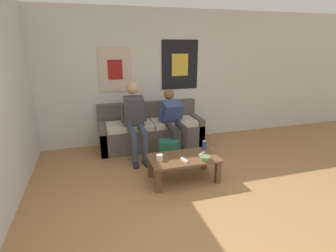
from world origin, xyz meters
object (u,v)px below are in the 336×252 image
couch (151,131)px  game_controller_near_right (202,154)px  drink_can_blue (204,145)px  coffee_table (183,161)px  pillar_candle (160,157)px  game_controller_near_left (184,160)px  person_seated_adult (135,117)px  backpack (169,151)px  ceramic_bowl (205,158)px  person_seated_teen (173,119)px

couch → game_controller_near_right: bearing=-73.2°
drink_can_blue → coffee_table: bearing=-152.6°
couch → pillar_candle: (-0.21, -1.44, 0.10)m
game_controller_near_left → drink_can_blue: bearing=36.7°
coffee_table → person_seated_adult: (-0.50, 1.07, 0.41)m
coffee_table → game_controller_near_right: game_controller_near_right is taller
drink_can_blue → game_controller_near_right: 0.25m
coffee_table → backpack: size_ratio=2.56×
person_seated_adult → backpack: person_seated_adult is taller
game_controller_near_left → backpack: bearing=89.1°
couch → backpack: (0.13, -0.77, -0.12)m
person_seated_adult → ceramic_bowl: (0.76, -1.25, -0.31)m
game_controller_near_right → person_seated_adult: bearing=126.6°
coffee_table → game_controller_near_right: 0.30m
game_controller_near_right → couch: bearing=106.8°
person_seated_adult → person_seated_teen: 0.70m
pillar_candle → game_controller_near_left: bearing=-19.7°
game_controller_near_left → game_controller_near_right: 0.34m
person_seated_adult → coffee_table: bearing=-65.0°
couch → ceramic_bowl: bearing=-76.2°
person_seated_teen → pillar_candle: person_seated_teen is taller
couch → person_seated_adult: person_seated_adult is taller
ceramic_bowl → couch: bearing=103.8°
couch → backpack: size_ratio=5.04×
backpack → ceramic_bowl: 0.92m
couch → drink_can_blue: bearing=-65.3°
person_seated_adult → pillar_candle: bearing=-82.2°
game_controller_near_left → game_controller_near_right: bearing=21.8°
backpack → pillar_candle: pillar_candle is taller
coffee_table → pillar_candle: pillar_candle is taller
backpack → ceramic_bowl: size_ratio=2.53×
coffee_table → person_seated_adult: size_ratio=0.77×
person_seated_teen → pillar_candle: bearing=-116.6°
pillar_candle → drink_can_blue: bearing=15.8°
game_controller_near_left → game_controller_near_right: size_ratio=1.11×
couch → backpack: 0.79m
ceramic_bowl → game_controller_near_right: ceramic_bowl is taller
person_seated_adult → couch: bearing=45.6°
ceramic_bowl → game_controller_near_left: bearing=167.8°
pillar_candle → game_controller_near_right: 0.64m
person_seated_adult → game_controller_near_left: 1.32m
drink_can_blue → game_controller_near_right: bearing=-122.1°
couch → game_controller_near_left: size_ratio=13.14×
couch → person_seated_teen: person_seated_teen is taller
couch → game_controller_near_left: (0.11, -1.56, 0.07)m
backpack → pillar_candle: size_ratio=4.02×
person_seated_teen → game_controller_near_left: 1.25m
coffee_table → game_controller_near_right: bearing=2.2°
person_seated_adult → drink_can_blue: size_ratio=10.36×
ceramic_bowl → drink_can_blue: 0.43m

